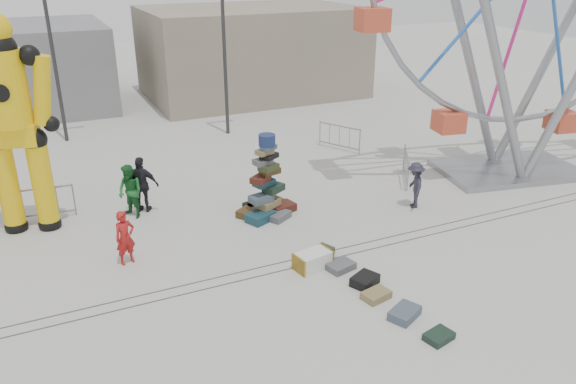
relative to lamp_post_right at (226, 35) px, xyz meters
name	(u,v)px	position (x,y,z in m)	size (l,w,h in m)	color
ground	(285,283)	(-3.09, -13.00, -4.48)	(90.00, 90.00, 0.00)	#9E9E99
track_line_near	(275,272)	(-3.09, -12.40, -4.48)	(40.00, 0.04, 0.01)	#47443F
track_line_far	(269,265)	(-3.09, -12.00, -4.48)	(40.00, 0.04, 0.01)	#47443F
building_right	(251,52)	(3.91, 7.00, -1.98)	(12.00, 8.00, 5.00)	gray
building_left	(8,69)	(-9.09, 9.00, -2.28)	(10.00, 8.00, 4.40)	gray
lamp_post_right	(226,35)	(0.00, 0.00, 0.00)	(1.41, 0.25, 8.00)	#2D2D30
lamp_post_left	(53,39)	(-7.00, 2.00, 0.00)	(1.41, 0.25, 8.00)	#2D2D30
suitcase_tower	(266,193)	(-1.89, -8.96, -3.72)	(2.06, 1.79, 2.71)	#193F4C
crash_test_dummy	(12,119)	(-8.82, -6.91, -0.99)	(2.63, 1.16, 6.62)	black
steamer_trunk	(313,260)	(-2.08, -12.61, -4.25)	(0.99, 0.57, 0.46)	silver
row_case_0	(320,253)	(-1.61, -12.14, -4.38)	(0.79, 0.48, 0.21)	#333D1E
row_case_1	(340,266)	(-1.43, -12.98, -4.39)	(0.73, 0.54, 0.19)	#595A60
row_case_2	(365,280)	(-1.25, -13.91, -4.36)	(0.70, 0.52, 0.25)	black
row_case_3	(376,295)	(-1.33, -14.56, -4.39)	(0.68, 0.47, 0.19)	olive
row_case_4	(405,313)	(-1.15, -15.50, -4.37)	(0.78, 0.52, 0.22)	#475665
row_case_5	(439,336)	(-0.96, -16.49, -4.40)	(0.64, 0.45, 0.17)	#192D21
barricade_dummy_c	(41,204)	(-8.52, -6.32, -3.93)	(2.00, 0.10, 1.10)	gray
barricade_wheel_front	(406,167)	(3.92, -8.45, -3.93)	(2.00, 0.10, 1.10)	gray
barricade_wheel_back	(339,137)	(3.48, -4.28, -3.93)	(2.00, 0.10, 1.10)	gray
pedestrian_red	(125,238)	(-6.56, -10.22, -3.72)	(0.56, 0.37, 1.53)	#A21817
pedestrian_green	(130,192)	(-5.89, -7.33, -3.60)	(0.85, 0.66, 1.76)	#175E25
pedestrian_black	(142,185)	(-5.45, -7.05, -3.54)	(1.10, 0.46, 1.87)	black
pedestrian_grey	(415,185)	(2.79, -10.49, -3.70)	(1.01, 0.58, 1.56)	#24232F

